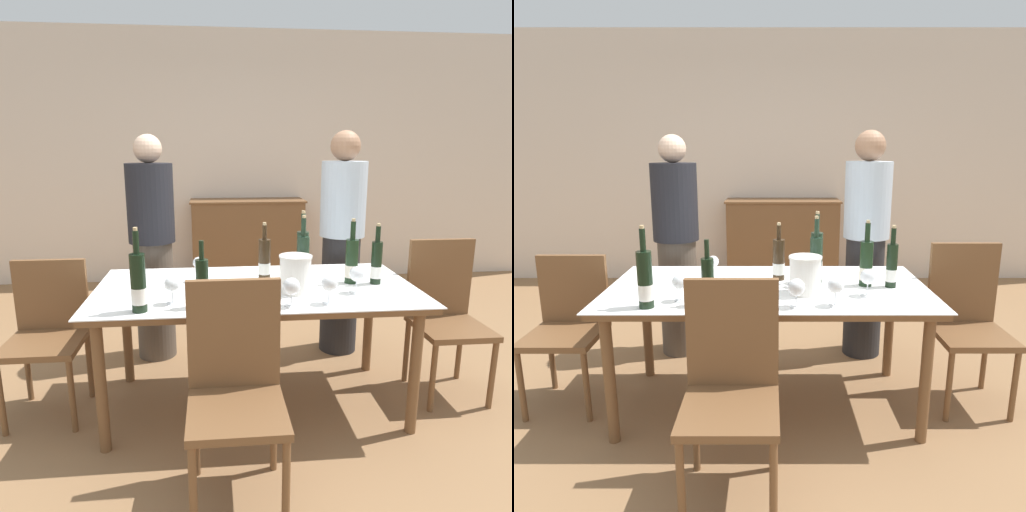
# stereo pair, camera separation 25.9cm
# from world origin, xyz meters

# --- Properties ---
(ground_plane) EXTENTS (12.00, 12.00, 0.00)m
(ground_plane) POSITION_xyz_m (0.00, 0.00, 0.00)
(ground_plane) COLOR olive
(back_wall) EXTENTS (8.00, 0.10, 2.80)m
(back_wall) POSITION_xyz_m (0.00, 2.85, 1.40)
(back_wall) COLOR beige
(back_wall) RESTS_ON ground_plane
(sideboard_cabinet) EXTENTS (1.27, 0.46, 0.97)m
(sideboard_cabinet) POSITION_xyz_m (0.15, 2.56, 0.49)
(sideboard_cabinet) COLOR brown
(sideboard_cabinet) RESTS_ON ground_plane
(dining_table) EXTENTS (1.83, 0.93, 0.75)m
(dining_table) POSITION_xyz_m (0.00, 0.00, 0.68)
(dining_table) COLOR brown
(dining_table) RESTS_ON ground_plane
(ice_bucket) EXTENTS (0.18, 0.18, 0.21)m
(ice_bucket) POSITION_xyz_m (0.20, -0.13, 0.86)
(ice_bucket) COLOR white
(ice_bucket) RESTS_ON dining_table
(wine_bottle_0) EXTENTS (0.06, 0.06, 0.34)m
(wine_bottle_0) POSITION_xyz_m (-0.30, -0.32, 0.87)
(wine_bottle_0) COLOR black
(wine_bottle_0) RESTS_ON dining_table
(wine_bottle_1) EXTENTS (0.07, 0.07, 0.42)m
(wine_bottle_1) POSITION_xyz_m (0.29, 0.09, 0.89)
(wine_bottle_1) COLOR #1E3323
(wine_bottle_1) RESTS_ON dining_table
(wine_bottle_2) EXTENTS (0.08, 0.08, 0.42)m
(wine_bottle_2) POSITION_xyz_m (-0.61, -0.36, 0.89)
(wine_bottle_2) COLOR black
(wine_bottle_2) RESTS_ON dining_table
(wine_bottle_3) EXTENTS (0.07, 0.07, 0.35)m
(wine_bottle_3) POSITION_xyz_m (0.07, 0.14, 0.87)
(wine_bottle_3) COLOR #332314
(wine_bottle_3) RESTS_ON dining_table
(wine_bottle_4) EXTENTS (0.06, 0.06, 0.36)m
(wine_bottle_4) POSITION_xyz_m (0.71, -0.01, 0.88)
(wine_bottle_4) COLOR black
(wine_bottle_4) RESTS_ON dining_table
(wine_bottle_5) EXTENTS (0.08, 0.08, 0.38)m
(wine_bottle_5) POSITION_xyz_m (0.57, 0.02, 0.88)
(wine_bottle_5) COLOR black
(wine_bottle_5) RESTS_ON dining_table
(wine_bottle_6) EXTENTS (0.07, 0.07, 0.41)m
(wine_bottle_6) POSITION_xyz_m (0.28, 0.01, 0.89)
(wine_bottle_6) COLOR #1E3323
(wine_bottle_6) RESTS_ON dining_table
(wine_glass_0) EXTENTS (0.07, 0.07, 0.15)m
(wine_glass_0) POSITION_xyz_m (-0.33, 0.14, 0.86)
(wine_glass_0) COLOR white
(wine_glass_0) RESTS_ON dining_table
(wine_glass_1) EXTENTS (0.08, 0.08, 0.15)m
(wine_glass_1) POSITION_xyz_m (0.34, -0.34, 0.86)
(wine_glass_1) COLOR white
(wine_glass_1) RESTS_ON dining_table
(wine_glass_2) EXTENTS (0.08, 0.08, 0.14)m
(wine_glass_2) POSITION_xyz_m (-0.46, -0.26, 0.85)
(wine_glass_2) COLOR white
(wine_glass_2) RESTS_ON dining_table
(wine_glass_3) EXTENTS (0.09, 0.09, 0.15)m
(wine_glass_3) POSITION_xyz_m (0.14, -0.36, 0.85)
(wine_glass_3) COLOR white
(wine_glass_3) RESTS_ON dining_table
(wine_glass_4) EXTENTS (0.08, 0.08, 0.15)m
(wine_glass_4) POSITION_xyz_m (0.54, -0.17, 0.85)
(wine_glass_4) COLOR white
(wine_glass_4) RESTS_ON dining_table
(chair_near_front) EXTENTS (0.42, 0.42, 0.97)m
(chair_near_front) POSITION_xyz_m (-0.16, -0.69, 0.54)
(chair_near_front) COLOR brown
(chair_near_front) RESTS_ON ground_plane
(chair_left_end) EXTENTS (0.42, 0.42, 0.89)m
(chair_left_end) POSITION_xyz_m (-1.21, 0.08, 0.52)
(chair_left_end) COLOR brown
(chair_left_end) RESTS_ON ground_plane
(chair_right_end) EXTENTS (0.42, 0.42, 0.97)m
(chair_right_end) POSITION_xyz_m (1.21, 0.09, 0.55)
(chair_right_end) COLOR brown
(chair_right_end) RESTS_ON ground_plane
(person_host) EXTENTS (0.33, 0.33, 1.63)m
(person_host) POSITION_xyz_m (-0.68, 0.76, 0.81)
(person_host) COLOR #51473D
(person_host) RESTS_ON ground_plane
(person_guest_left) EXTENTS (0.33, 0.33, 1.66)m
(person_guest_left) POSITION_xyz_m (0.71, 0.73, 0.83)
(person_guest_left) COLOR #262628
(person_guest_left) RESTS_ON ground_plane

